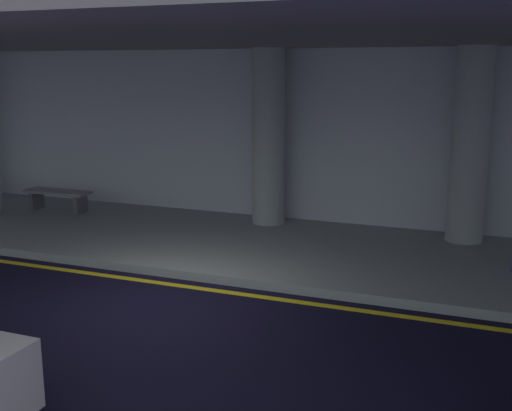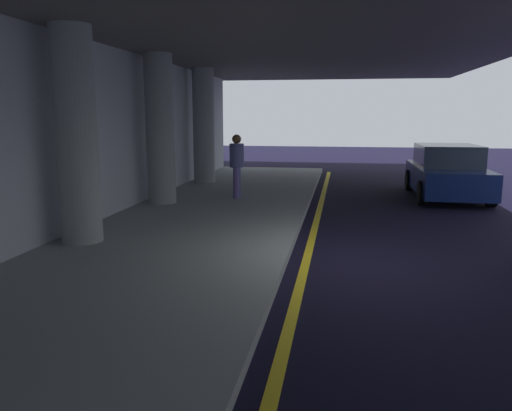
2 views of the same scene
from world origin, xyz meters
The scene contains 8 objects.
ground_plane centered at (0.00, 0.00, 0.00)m, with size 60.00×60.00×0.00m, color black.
sidewalk centered at (0.00, 3.10, 0.07)m, with size 26.00×4.20×0.15m, color gray.
lane_stripe_yellow centered at (0.00, 0.72, 0.00)m, with size 26.00×0.14×0.01m, color yellow.
support_column_left_mid centered at (0.00, 4.65, 1.97)m, with size 0.70×0.70×3.65m, color gray.
support_column_center centered at (4.00, 4.65, 1.97)m, with size 0.70×0.70×3.65m, color gray.
ceiling_overhang centered at (0.00, 2.60, 3.95)m, with size 28.00×13.20×0.30m, color slate.
terminal_back_wall centered at (0.00, 5.35, 1.90)m, with size 26.00×0.30×3.80m, color #A9AFBB.
bench_metal centered at (-4.92, 3.93, 0.50)m, with size 1.60×0.50×0.48m.
Camera 1 is at (4.58, -7.81, 3.40)m, focal length 44.64 mm.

